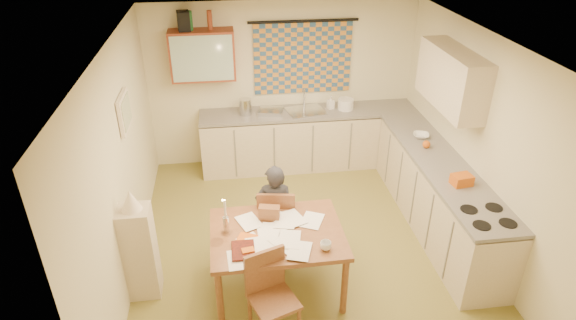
{
  "coord_description": "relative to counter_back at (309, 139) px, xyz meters",
  "views": [
    {
      "loc": [
        -0.84,
        -4.63,
        3.78
      ],
      "look_at": [
        -0.19,
        0.2,
        1.08
      ],
      "focal_mm": 30.0,
      "sensor_mm": 36.0,
      "label": 1
    }
  ],
  "objects": [
    {
      "name": "floor",
      "position": [
        -0.38,
        -1.95,
        -0.46
      ],
      "size": [
        4.0,
        4.5,
        0.02
      ],
      "primitive_type": "cube",
      "color": "olive",
      "rests_on": "ground"
    },
    {
      "name": "ceiling",
      "position": [
        -0.38,
        -1.95,
        2.06
      ],
      "size": [
        4.0,
        4.5,
        0.02
      ],
      "primitive_type": "cube",
      "color": "white",
      "rests_on": "floor"
    },
    {
      "name": "wall_back",
      "position": [
        -0.38,
        0.31,
        0.8
      ],
      "size": [
        4.0,
        0.02,
        2.5
      ],
      "primitive_type": "cube",
      "color": "beige",
      "rests_on": "floor"
    },
    {
      "name": "wall_front",
      "position": [
        -0.38,
        -4.21,
        0.8
      ],
      "size": [
        4.0,
        0.02,
        2.5
      ],
      "primitive_type": "cube",
      "color": "beige",
      "rests_on": "floor"
    },
    {
      "name": "wall_left",
      "position": [
        -2.39,
        -1.95,
        0.8
      ],
      "size": [
        0.02,
        4.5,
        2.5
      ],
      "primitive_type": "cube",
      "color": "beige",
      "rests_on": "floor"
    },
    {
      "name": "wall_right",
      "position": [
        1.63,
        -1.95,
        0.8
      ],
      "size": [
        0.02,
        4.5,
        2.5
      ],
      "primitive_type": "cube",
      "color": "beige",
      "rests_on": "floor"
    },
    {
      "name": "window_blind",
      "position": [
        -0.08,
        0.27,
        1.2
      ],
      "size": [
        1.45,
        0.03,
        1.05
      ],
      "primitive_type": "cube",
      "color": "#2A4F78",
      "rests_on": "wall_back"
    },
    {
      "name": "curtain_rod",
      "position": [
        -0.08,
        0.25,
        1.75
      ],
      "size": [
        1.6,
        0.04,
        0.04
      ],
      "primitive_type": "cylinder",
      "rotation": [
        0.0,
        1.57,
        0.0
      ],
      "color": "black",
      "rests_on": "wall_back"
    },
    {
      "name": "wall_cabinet",
      "position": [
        -1.53,
        0.13,
        1.35
      ],
      "size": [
        0.9,
        0.34,
        0.7
      ],
      "primitive_type": "cube",
      "color": "maroon",
      "rests_on": "wall_back"
    },
    {
      "name": "wall_cabinet_glass",
      "position": [
        -1.53,
        -0.04,
        1.35
      ],
      "size": [
        0.84,
        0.02,
        0.64
      ],
      "primitive_type": "cube",
      "color": "#99B2A5",
      "rests_on": "wall_back"
    },
    {
      "name": "upper_cabinet_right",
      "position": [
        1.45,
        -1.4,
        1.4
      ],
      "size": [
        0.34,
        1.3,
        0.7
      ],
      "primitive_type": "cube",
      "color": "#C3B091",
      "rests_on": "wall_right"
    },
    {
      "name": "framed_print",
      "position": [
        -2.35,
        -1.55,
        1.25
      ],
      "size": [
        0.04,
        0.5,
        0.4
      ],
      "primitive_type": "cube",
      "color": "#F0DDC6",
      "rests_on": "wall_left"
    },
    {
      "name": "print_canvas",
      "position": [
        -2.32,
        -1.55,
        1.25
      ],
      "size": [
        0.01,
        0.42,
        0.32
      ],
      "primitive_type": "cube",
      "color": "beige",
      "rests_on": "wall_left"
    },
    {
      "name": "counter_back",
      "position": [
        0.0,
        0.0,
        0.0
      ],
      "size": [
        3.3,
        0.62,
        0.92
      ],
      "color": "#C3B091",
      "rests_on": "floor"
    },
    {
      "name": "counter_right",
      "position": [
        1.32,
        -1.79,
        -0.0
      ],
      "size": [
        0.62,
        2.95,
        0.92
      ],
      "color": "#C3B091",
      "rests_on": "floor"
    },
    {
      "name": "stove",
      "position": [
        1.32,
        -2.91,
        0.01
      ],
      "size": [
        0.59,
        0.59,
        0.92
      ],
      "color": "white",
      "rests_on": "floor"
    },
    {
      "name": "sink",
      "position": [
        -0.06,
        -0.0,
        0.43
      ],
      "size": [
        0.63,
        0.55,
        0.1
      ],
      "primitive_type": "cube",
      "rotation": [
        0.0,
        0.0,
        0.19
      ],
      "color": "silver",
      "rests_on": "counter_back"
    },
    {
      "name": "tap",
      "position": [
        -0.06,
        0.18,
        0.61
      ],
      "size": [
        0.04,
        0.04,
        0.28
      ],
      "primitive_type": "cylinder",
      "rotation": [
        0.0,
        0.0,
        0.4
      ],
      "color": "silver",
      "rests_on": "counter_back"
    },
    {
      "name": "dish_rack",
      "position": [
        -0.59,
        0.0,
        0.5
      ],
      "size": [
        0.41,
        0.37,
        0.06
      ],
      "primitive_type": "cube",
      "rotation": [
        0.0,
        0.0,
        -0.21
      ],
      "color": "silver",
      "rests_on": "counter_back"
    },
    {
      "name": "kettle",
      "position": [
        -0.97,
        0.0,
        0.59
      ],
      "size": [
        0.18,
        0.18,
        0.24
      ],
      "primitive_type": "cylinder",
      "rotation": [
        0.0,
        0.0,
        -0.01
      ],
      "color": "silver",
      "rests_on": "counter_back"
    },
    {
      "name": "mixing_bowl",
      "position": [
        0.55,
        0.0,
        0.55
      ],
      "size": [
        0.24,
        0.24,
        0.16
      ],
      "primitive_type": "cylinder",
      "rotation": [
        0.0,
        0.0,
        0.01
      ],
      "color": "white",
      "rests_on": "counter_back"
    },
    {
      "name": "soap_bottle",
      "position": [
        0.33,
        0.05,
        0.57
      ],
      "size": [
        0.15,
        0.15,
        0.2
      ],
      "primitive_type": "imported",
      "rotation": [
        0.0,
        0.0,
        0.32
      ],
      "color": "white",
      "rests_on": "counter_back"
    },
    {
      "name": "bowl",
      "position": [
        1.32,
        -1.08,
        0.49
      ],
      "size": [
        0.33,
        0.33,
        0.05
      ],
      "primitive_type": "imported",
      "rotation": [
        0.0,
        0.0,
        -0.3
      ],
      "color": "white",
      "rests_on": "counter_right"
    },
    {
      "name": "orange_bag",
      "position": [
        1.32,
        -2.29,
        0.53
      ],
      "size": [
        0.24,
        0.19,
        0.12
      ],
      "primitive_type": "cube",
      "rotation": [
        0.0,
        0.0,
        0.14
      ],
      "color": "#CB5A10",
      "rests_on": "counter_right"
    },
    {
      "name": "fruit_orange",
      "position": [
        1.27,
        -1.38,
        0.52
      ],
      "size": [
        0.1,
        0.1,
        0.1
      ],
      "primitive_type": "sphere",
      "color": "#CB5A10",
      "rests_on": "counter_right"
    },
    {
      "name": "speaker",
      "position": [
        -1.74,
        0.13,
        1.83
      ],
      "size": [
        0.19,
        0.22,
        0.26
      ],
      "primitive_type": "cube",
      "rotation": [
        0.0,
        0.0,
        0.13
      ],
      "color": "black",
      "rests_on": "wall_cabinet"
    },
    {
      "name": "bottle_green",
      "position": [
        -1.65,
        0.13,
        1.83
      ],
      "size": [
        0.09,
        0.09,
        0.26
      ],
      "primitive_type": "cylinder",
      "rotation": [
        0.0,
        0.0,
        0.34
      ],
      "color": "#195926",
      "rests_on": "wall_cabinet"
    },
    {
      "name": "bottle_brown",
      "position": [
        -1.39,
        0.13,
        1.83
      ],
      "size": [
        0.09,
        0.09,
        0.26
      ],
      "primitive_type": "cylinder",
      "rotation": [
        0.0,
        0.0,
        0.31
      ],
      "color": "maroon",
      "rests_on": "wall_cabinet"
    },
    {
      "name": "dining_table",
      "position": [
        -0.8,
        -2.66,
        -0.07
      ],
      "size": [
        1.37,
        1.05,
        0.75
      ],
      "rotation": [
        0.0,
        0.0,
        0.01
      ],
      "color": "brown",
      "rests_on": "floor"
    },
    {
      "name": "chair_far",
      "position": [
        -0.74,
        -2.06,
        -0.16
      ],
      "size": [
        0.48,
        0.48,
        0.93
      ],
      "rotation": [
        0.0,
        0.0,
        2.98
      ],
      "color": "brown",
      "rests_on": "floor"
    },
    {
      "name": "chair_near",
      "position": [
        -0.92,
        -3.28,
        -0.17
      ],
      "size": [
        0.52,
        0.52,
        0.9
      ],
      "rotation": [
        0.0,
        0.0,
        0.35
      ],
      "color": "brown",
      "rests_on": "floor"
    },
    {
      "name": "person",
      "position": [
        -0.77,
        -2.1,
        0.15
      ],
      "size": [
        0.49,
        0.37,
        1.21
      ],
      "primitive_type": "imported",
      "rotation": [
        0.0,
        0.0,
        3.05
      ],
      "color": "black",
      "rests_on": "floor"
    },
    {
      "name": "shelf_stand",
      "position": [
        -2.22,
        -2.53,
        0.09
      ],
      "size": [
        0.32,
        0.3,
        1.07
      ],
      "primitive_type": "cube",
      "color": "#C3B091",
      "rests_on": "floor"
    },
    {
      "name": "lampshade",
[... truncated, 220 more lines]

